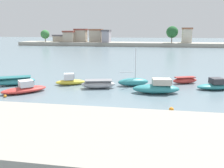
% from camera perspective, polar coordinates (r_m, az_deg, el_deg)
% --- Properties ---
extents(ground_plane, '(400.00, 400.00, 0.00)m').
position_cam_1_polar(ground_plane, '(21.61, -4.55, -7.19)').
color(ground_plane, slate).
extents(seawall_embankment, '(80.96, 7.69, 2.05)m').
position_cam_1_polar(seawall_embankment, '(14.51, -12.14, -13.58)').
color(seawall_embankment, gray).
rests_on(seawall_embankment, ground).
extents(moored_boat_0, '(5.67, 4.22, 1.13)m').
position_cam_1_polar(moored_boat_0, '(35.05, -22.41, 0.67)').
color(moored_boat_0, teal).
rests_on(moored_boat_0, ground).
extents(moored_boat_1, '(5.29, 5.05, 1.49)m').
position_cam_1_polar(moored_boat_1, '(30.38, -20.28, -1.04)').
color(moored_boat_1, '#C63833').
rests_on(moored_boat_1, ground).
extents(moored_boat_2, '(4.22, 2.68, 1.57)m').
position_cam_1_polar(moored_boat_2, '(33.06, -10.03, 0.77)').
color(moored_boat_2, yellow).
rests_on(moored_boat_2, ground).
extents(moored_boat_3, '(4.60, 2.59, 1.09)m').
position_cam_1_polar(moored_boat_3, '(30.69, -3.27, -0.04)').
color(moored_boat_3, '#9E9EA3').
rests_on(moored_boat_3, ground).
extents(moored_boat_4, '(4.43, 2.74, 5.10)m').
position_cam_1_polar(moored_boat_4, '(32.07, 5.12, 0.52)').
color(moored_boat_4, teal).
rests_on(moored_boat_4, ground).
extents(moored_boat_5, '(5.75, 2.73, 1.76)m').
position_cam_1_polar(moored_boat_5, '(28.74, 10.72, -0.88)').
color(moored_boat_5, teal).
rests_on(moored_boat_5, ground).
extents(moored_boat_6, '(3.73, 2.30, 0.94)m').
position_cam_1_polar(moored_boat_6, '(34.87, 17.11, 0.86)').
color(moored_boat_6, '#C63833').
rests_on(moored_boat_6, ground).
extents(moored_boat_7, '(5.41, 3.26, 1.45)m').
position_cam_1_polar(moored_boat_7, '(32.85, 23.78, -0.31)').
color(moored_boat_7, teal).
rests_on(moored_boat_7, ground).
extents(mooring_buoy_0, '(0.44, 0.44, 0.44)m').
position_cam_1_polar(mooring_buoy_0, '(22.73, 14.08, -5.94)').
color(mooring_buoy_0, orange).
rests_on(mooring_buoy_0, ground).
extents(mooring_buoy_3, '(0.33, 0.33, 0.33)m').
position_cam_1_polar(mooring_buoy_3, '(29.14, -24.31, -2.65)').
color(mooring_buoy_3, orange).
rests_on(mooring_buoy_3, ground).
extents(distant_shoreline, '(113.53, 11.42, 8.80)m').
position_cam_1_polar(distant_shoreline, '(109.48, 4.73, 10.16)').
color(distant_shoreline, '#9E998C').
rests_on(distant_shoreline, ground).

